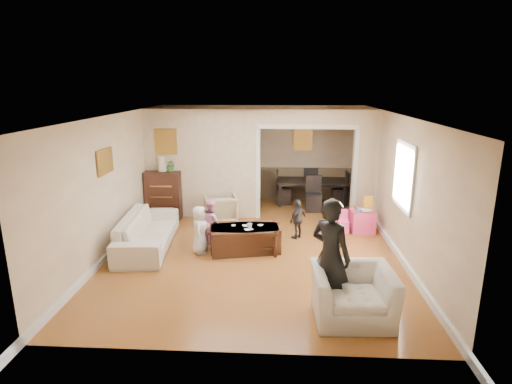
# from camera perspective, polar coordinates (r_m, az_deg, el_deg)

# --- Properties ---
(floor) EXTENTS (7.00, 7.00, 0.00)m
(floor) POSITION_cam_1_polar(r_m,az_deg,el_deg) (8.47, -0.08, -7.23)
(floor) COLOR #AD682C
(floor) RESTS_ON ground
(partition_left) EXTENTS (2.75, 0.18, 2.60)m
(partition_left) POSITION_cam_1_polar(r_m,az_deg,el_deg) (9.99, -7.40, 3.84)
(partition_left) COLOR beige
(partition_left) RESTS_ON ground
(partition_right) EXTENTS (0.55, 0.18, 2.60)m
(partition_right) POSITION_cam_1_polar(r_m,az_deg,el_deg) (10.03, 14.81, 3.52)
(partition_right) COLOR beige
(partition_right) RESTS_ON ground
(partition_header) EXTENTS (2.22, 0.18, 0.35)m
(partition_header) POSITION_cam_1_polar(r_m,az_deg,el_deg) (9.69, 7.15, 10.23)
(partition_header) COLOR beige
(partition_header) RESTS_ON partition_right
(window_pane) EXTENTS (0.03, 0.95, 1.10)m
(window_pane) POSITION_cam_1_polar(r_m,az_deg,el_deg) (7.95, 19.80, 2.10)
(window_pane) COLOR white
(window_pane) RESTS_ON ground
(framed_art_partition) EXTENTS (0.45, 0.03, 0.55)m
(framed_art_partition) POSITION_cam_1_polar(r_m,az_deg,el_deg) (9.99, -12.30, 6.83)
(framed_art_partition) COLOR brown
(framed_art_partition) RESTS_ON partition_left
(framed_art_sofa_wall) EXTENTS (0.03, 0.55, 0.40)m
(framed_art_sofa_wall) POSITION_cam_1_polar(r_m,az_deg,el_deg) (8.02, -20.10, 4.00)
(framed_art_sofa_wall) COLOR brown
(framed_art_alcove) EXTENTS (0.45, 0.03, 0.55)m
(framed_art_alcove) POSITION_cam_1_polar(r_m,az_deg,el_deg) (11.40, 6.49, 7.26)
(framed_art_alcove) COLOR brown
(sofa) EXTENTS (1.09, 2.35, 0.67)m
(sofa) POSITION_cam_1_polar(r_m,az_deg,el_deg) (8.50, -14.73, -5.26)
(sofa) COLOR beige
(sofa) RESTS_ON ground
(armchair_back) EXTENTS (0.89, 0.91, 0.68)m
(armchair_back) POSITION_cam_1_polar(r_m,az_deg,el_deg) (9.65, -4.90, -2.37)
(armchair_back) COLOR tan
(armchair_back) RESTS_ON ground
(armchair_front) EXTENTS (1.13, 1.00, 0.71)m
(armchair_front) POSITION_cam_1_polar(r_m,az_deg,el_deg) (6.03, 13.19, -13.55)
(armchair_front) COLOR beige
(armchair_front) RESTS_ON ground
(dresser) EXTENTS (0.84, 0.47, 1.15)m
(dresser) POSITION_cam_1_polar(r_m,az_deg,el_deg) (10.21, -12.54, -0.33)
(dresser) COLOR #371B10
(dresser) RESTS_ON ground
(table_lamp) EXTENTS (0.22, 0.22, 0.36)m
(table_lamp) POSITION_cam_1_polar(r_m,az_deg,el_deg) (10.04, -12.78, 3.85)
(table_lamp) COLOR beige
(table_lamp) RESTS_ON dresser
(potted_plant) EXTENTS (0.28, 0.24, 0.31)m
(potted_plant) POSITION_cam_1_polar(r_m,az_deg,el_deg) (9.99, -11.67, 3.71)
(potted_plant) COLOR #487A36
(potted_plant) RESTS_ON dresser
(coffee_table) EXTENTS (1.42, 0.93, 0.49)m
(coffee_table) POSITION_cam_1_polar(r_m,az_deg,el_deg) (8.08, -1.54, -6.50)
(coffee_table) COLOR #321910
(coffee_table) RESTS_ON ground
(coffee_cup) EXTENTS (0.11, 0.11, 0.09)m
(coffee_cup) POSITION_cam_1_polar(r_m,az_deg,el_deg) (7.92, -0.86, -4.69)
(coffee_cup) COLOR silver
(coffee_cup) RESTS_ON coffee_table
(play_table) EXTENTS (0.53, 0.53, 0.48)m
(play_table) POSITION_cam_1_polar(r_m,az_deg,el_deg) (9.40, 14.41, -3.90)
(play_table) COLOR #DE3A72
(play_table) RESTS_ON ground
(cereal_box) EXTENTS (0.20, 0.08, 0.30)m
(cereal_box) POSITION_cam_1_polar(r_m,az_deg,el_deg) (9.40, 15.16, -1.46)
(cereal_box) COLOR yellow
(cereal_box) RESTS_ON play_table
(cyan_cup) EXTENTS (0.08, 0.08, 0.08)m
(cyan_cup) POSITION_cam_1_polar(r_m,az_deg,el_deg) (9.25, 13.97, -2.36)
(cyan_cup) COLOR #27AAC6
(cyan_cup) RESTS_ON play_table
(toy_block) EXTENTS (0.10, 0.09, 0.05)m
(toy_block) POSITION_cam_1_polar(r_m,az_deg,el_deg) (9.41, 13.65, -2.14)
(toy_block) COLOR red
(toy_block) RESTS_ON play_table
(play_bowl) EXTENTS (0.25, 0.25, 0.06)m
(play_bowl) POSITION_cam_1_polar(r_m,az_deg,el_deg) (9.22, 14.96, -2.56)
(play_bowl) COLOR beige
(play_bowl) RESTS_ON play_table
(dining_table) EXTENTS (1.90, 1.10, 0.65)m
(dining_table) POSITION_cam_1_polar(r_m,az_deg,el_deg) (11.25, 7.68, -0.02)
(dining_table) COLOR black
(dining_table) RESTS_ON ground
(adult_person) EXTENTS (0.73, 0.70, 1.68)m
(adult_person) POSITION_cam_1_polar(r_m,az_deg,el_deg) (5.94, 10.23, -8.65)
(adult_person) COLOR black
(adult_person) RESTS_ON ground
(child_kneel_a) EXTENTS (0.32, 0.47, 0.94)m
(child_kneel_a) POSITION_cam_1_polar(r_m,az_deg,el_deg) (7.97, -7.77, -5.21)
(child_kneel_a) COLOR silver
(child_kneel_a) RESTS_ON ground
(child_kneel_b) EXTENTS (0.55, 0.58, 0.94)m
(child_kneel_b) POSITION_cam_1_polar(r_m,az_deg,el_deg) (8.36, -6.18, -4.19)
(child_kneel_b) COLOR #F99CBD
(child_kneel_b) RESTS_ON ground
(child_toddler) EXTENTS (0.47, 0.52, 0.85)m
(child_toddler) POSITION_cam_1_polar(r_m,az_deg,el_deg) (8.71, 5.77, -3.70)
(child_toddler) COLOR black
(child_toddler) RESTS_ON ground
(craft_papers) EXTENTS (0.63, 0.41, 0.00)m
(craft_papers) POSITION_cam_1_polar(r_m,az_deg,el_deg) (8.00, -1.17, -4.82)
(craft_papers) COLOR white
(craft_papers) RESTS_ON coffee_table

